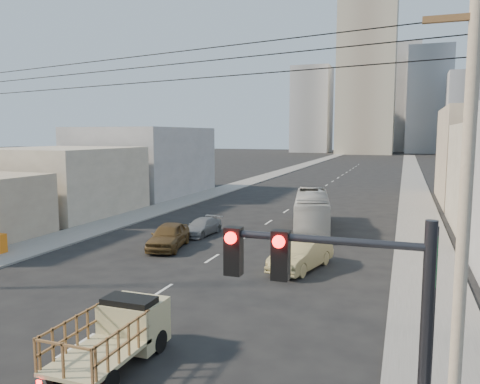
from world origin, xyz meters
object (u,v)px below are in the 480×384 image
Objects in this scene: sedan_tan at (301,254)px; utility_pole at (463,242)px; city_bus at (312,211)px; sedan_brown at (169,236)px; green_sign at (433,277)px; sedan_grey at (202,227)px; traffic_signal at (354,339)px; flatbed_pickup at (115,331)px.

utility_pole is at bearing -52.89° from sedan_tan.
sedan_brown is at bearing -140.45° from city_bus.
sedan_grey is at bearing 128.25° from green_sign.
sedan_grey is at bearing 119.20° from traffic_signal.
traffic_signal reaches higher than city_bus.
traffic_signal is 3.24m from utility_pole.
sedan_grey is (0.35, 4.37, -0.21)m from sedan_brown.
sedan_tan is 16.45m from utility_pole.
flatbed_pickup reaches higher than sedan_tan.
sedan_tan is at bearing -22.51° from sedan_brown.
traffic_signal is (13.35, -18.90, 3.28)m from sedan_brown.
sedan_brown is at bearing 125.24° from traffic_signal.
sedan_grey is (-7.10, -4.63, -0.85)m from city_bus.
traffic_signal reaches higher than sedan_brown.
green_sign is at bearing 1.31° from flatbed_pickup.
traffic_signal is (7.70, -4.80, 2.98)m from flatbed_pickup.
flatbed_pickup is at bearing -68.28° from sedan_grey.
flatbed_pickup is 10.53m from utility_pole.
city_bus reaches higher than sedan_brown.
traffic_signal is 1.20× the size of green_sign.
flatbed_pickup is 12.76m from sedan_tan.
sedan_brown is at bearing 132.61° from utility_pole.
sedan_grey is at bearing -157.71° from city_bus.
sedan_tan is at bearing 115.62° from green_sign.
utility_pole reaches higher than flatbed_pickup.
utility_pole is (6.15, -14.62, 4.38)m from sedan_tan.
sedan_brown is (-7.45, -8.99, -0.63)m from city_bus.
traffic_signal reaches higher than flatbed_pickup.
flatbed_pickup is 0.44× the size of utility_pole.
sedan_brown is 0.78× the size of traffic_signal.
city_bus is 2.06× the size of green_sign.
utility_pole is (0.34, -2.50, 1.44)m from green_sign.
traffic_signal is at bearing -31.93° from flatbed_pickup.
green_sign is (9.09, 0.21, 2.65)m from flatbed_pickup.
sedan_tan is at bearing 104.47° from traffic_signal.
city_bus is at bearing 106.73° from utility_pole.
traffic_signal is at bearing -124.61° from utility_pole.
green_sign reaches higher than flatbed_pickup.
flatbed_pickup reaches higher than sedan_grey.
utility_pole is at bearing -48.93° from sedan_grey.
city_bus is at bearing 85.54° from flatbed_pickup.
green_sign is (14.74, -13.89, 2.94)m from sedan_brown.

